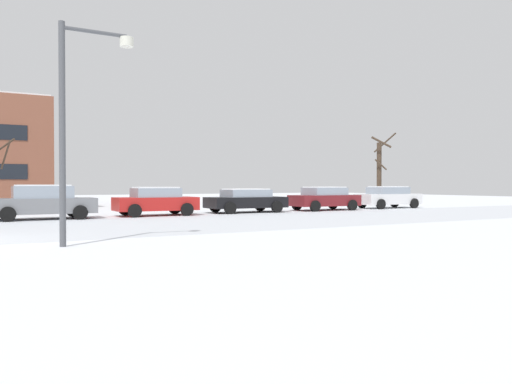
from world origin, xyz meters
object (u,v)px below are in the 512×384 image
object	(u,v)px
street_lamp	(76,109)
parked_car_maroon	(324,198)
parked_car_white	(388,197)
parked_car_gray	(43,202)
parked_car_red	(156,201)
parked_car_black	(246,200)

from	to	relation	value
street_lamp	parked_car_maroon	distance (m)	19.96
street_lamp	parked_car_white	xyz separation A→B (m)	(21.57, 11.29, -2.75)
street_lamp	parked_car_gray	xyz separation A→B (m)	(0.51, 11.02, -2.70)
parked_car_gray	parked_car_maroon	size ratio (longest dim) A/B	1.08
street_lamp	parked_car_red	world-z (taller)	street_lamp
parked_car_red	parked_car_maroon	distance (m)	10.53
street_lamp	parked_car_white	size ratio (longest dim) A/B	1.28
parked_car_maroon	parked_car_white	bearing A→B (deg)	1.29
parked_car_red	parked_car_maroon	size ratio (longest dim) A/B	0.97
street_lamp	parked_car_red	distance (m)	12.79
parked_car_black	parked_car_white	xyz separation A→B (m)	(10.53, -0.07, 0.05)
street_lamp	parked_car_black	world-z (taller)	street_lamp
parked_car_red	parked_car_black	xyz separation A→B (m)	(5.27, 0.28, -0.04)
street_lamp	parked_car_red	bearing A→B (deg)	62.48
parked_car_gray	parked_car_white	distance (m)	21.07
street_lamp	parked_car_black	xyz separation A→B (m)	(11.04, 11.36, -2.79)
street_lamp	parked_car_gray	world-z (taller)	street_lamp
parked_car_gray	parked_car_black	world-z (taller)	parked_car_gray
parked_car_white	parked_car_gray	bearing A→B (deg)	-179.28
parked_car_gray	parked_car_maroon	bearing A→B (deg)	0.53
parked_car_gray	parked_car_maroon	xyz separation A→B (m)	(15.80, 0.15, -0.05)
parked_car_red	parked_car_maroon	world-z (taller)	parked_car_red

